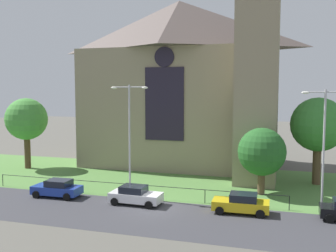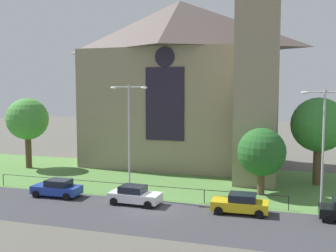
{
  "view_description": "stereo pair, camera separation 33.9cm",
  "coord_description": "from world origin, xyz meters",
  "px_view_note": "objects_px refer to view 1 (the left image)",
  "views": [
    {
      "loc": [
        9.93,
        -28.67,
        9.3
      ],
      "look_at": [
        -1.19,
        8.0,
        5.73
      ],
      "focal_mm": 42.19,
      "sensor_mm": 36.0,
      "label": 1
    },
    {
      "loc": [
        10.25,
        -28.57,
        9.3
      ],
      "look_at": [
        -1.19,
        8.0,
        5.73
      ],
      "focal_mm": 42.19,
      "sensor_mm": 36.0,
      "label": 2
    }
  ],
  "objects_px": {
    "streetlamp_far": "(324,136)",
    "parked_car_yellow": "(241,203)",
    "tree_right_far": "(318,125)",
    "tree_right_near": "(262,152)",
    "parked_car_white": "(135,195)",
    "parked_car_blue": "(57,188)",
    "tree_left_far": "(26,120)",
    "streetlamp_near": "(129,128)",
    "church_building": "(184,81)"
  },
  "relations": [
    {
      "from": "streetlamp_near",
      "to": "parked_car_white",
      "type": "bearing_deg",
      "value": -56.75
    },
    {
      "from": "parked_car_white",
      "to": "tree_left_far",
      "type": "bearing_deg",
      "value": 151.63
    },
    {
      "from": "church_building",
      "to": "tree_right_near",
      "type": "distance_m",
      "value": 16.49
    },
    {
      "from": "tree_right_far",
      "to": "parked_car_yellow",
      "type": "distance_m",
      "value": 13.81
    },
    {
      "from": "tree_right_near",
      "to": "parked_car_yellow",
      "type": "xyz_separation_m",
      "value": [
        -1.07,
        -5.91,
        -3.06
      ]
    },
    {
      "from": "tree_right_near",
      "to": "parked_car_yellow",
      "type": "bearing_deg",
      "value": -100.29
    },
    {
      "from": "streetlamp_near",
      "to": "streetlamp_far",
      "type": "xyz_separation_m",
      "value": [
        15.51,
        0.0,
        -0.21
      ]
    },
    {
      "from": "streetlamp_far",
      "to": "parked_car_blue",
      "type": "bearing_deg",
      "value": -175.3
    },
    {
      "from": "tree_left_far",
      "to": "tree_right_far",
      "type": "bearing_deg",
      "value": 2.48
    },
    {
      "from": "church_building",
      "to": "parked_car_blue",
      "type": "xyz_separation_m",
      "value": [
        -6.79,
        -17.32,
        -9.53
      ]
    },
    {
      "from": "tree_right_near",
      "to": "streetlamp_far",
      "type": "height_order",
      "value": "streetlamp_far"
    },
    {
      "from": "parked_car_white",
      "to": "parked_car_yellow",
      "type": "relative_size",
      "value": 1.0
    },
    {
      "from": "tree_right_near",
      "to": "parked_car_yellow",
      "type": "height_order",
      "value": "tree_right_near"
    },
    {
      "from": "parked_car_blue",
      "to": "parked_car_white",
      "type": "distance_m",
      "value": 7.29
    },
    {
      "from": "parked_car_white",
      "to": "parked_car_blue",
      "type": "bearing_deg",
      "value": -179.42
    },
    {
      "from": "streetlamp_near",
      "to": "parked_car_white",
      "type": "relative_size",
      "value": 2.28
    },
    {
      "from": "tree_right_far",
      "to": "streetlamp_near",
      "type": "height_order",
      "value": "streetlamp_near"
    },
    {
      "from": "streetlamp_far",
      "to": "tree_right_far",
      "type": "bearing_deg",
      "value": 88.58
    },
    {
      "from": "church_building",
      "to": "tree_right_near",
      "type": "height_order",
      "value": "church_building"
    },
    {
      "from": "tree_right_near",
      "to": "parked_car_white",
      "type": "distance_m",
      "value": 11.74
    },
    {
      "from": "tree_right_near",
      "to": "parked_car_yellow",
      "type": "relative_size",
      "value": 1.4
    },
    {
      "from": "church_building",
      "to": "parked_car_white",
      "type": "bearing_deg",
      "value": -88.34
    },
    {
      "from": "tree_right_near",
      "to": "streetlamp_far",
      "type": "relative_size",
      "value": 0.64
    },
    {
      "from": "tree_right_near",
      "to": "tree_right_far",
      "type": "relative_size",
      "value": 0.7
    },
    {
      "from": "tree_right_near",
      "to": "tree_left_far",
      "type": "xyz_separation_m",
      "value": [
        -27.22,
        4.02,
        1.97
      ]
    },
    {
      "from": "tree_right_near",
      "to": "tree_left_far",
      "type": "bearing_deg",
      "value": 171.59
    },
    {
      "from": "church_building",
      "to": "streetlamp_near",
      "type": "height_order",
      "value": "church_building"
    },
    {
      "from": "church_building",
      "to": "tree_left_far",
      "type": "relative_size",
      "value": 3.14
    },
    {
      "from": "streetlamp_far",
      "to": "parked_car_yellow",
      "type": "relative_size",
      "value": 2.19
    },
    {
      "from": "tree_right_far",
      "to": "streetlamp_near",
      "type": "distance_m",
      "value": 18.46
    },
    {
      "from": "tree_right_far",
      "to": "tree_left_far",
      "type": "distance_m",
      "value": 32.2
    },
    {
      "from": "tree_right_near",
      "to": "streetlamp_far",
      "type": "bearing_deg",
      "value": -41.71
    },
    {
      "from": "tree_right_far",
      "to": "parked_car_blue",
      "type": "xyz_separation_m",
      "value": [
        -21.81,
        -11.39,
        -5.09
      ]
    },
    {
      "from": "tree_right_near",
      "to": "streetlamp_far",
      "type": "distance_m",
      "value": 6.63
    },
    {
      "from": "church_building",
      "to": "streetlamp_near",
      "type": "xyz_separation_m",
      "value": [
        -0.73,
        -15.54,
        -4.24
      ]
    },
    {
      "from": "tree_right_near",
      "to": "streetlamp_near",
      "type": "relative_size",
      "value": 0.61
    },
    {
      "from": "parked_car_white",
      "to": "streetlamp_far",
      "type": "bearing_deg",
      "value": 8.92
    },
    {
      "from": "church_building",
      "to": "tree_right_near",
      "type": "bearing_deg",
      "value": -48.39
    },
    {
      "from": "streetlamp_near",
      "to": "streetlamp_far",
      "type": "relative_size",
      "value": 1.04
    },
    {
      "from": "tree_left_far",
      "to": "parked_car_blue",
      "type": "distance_m",
      "value": 15.25
    },
    {
      "from": "tree_right_far",
      "to": "parked_car_yellow",
      "type": "height_order",
      "value": "tree_right_far"
    },
    {
      "from": "streetlamp_near",
      "to": "parked_car_white",
      "type": "xyz_separation_m",
      "value": [
        1.23,
        -1.88,
        -5.28
      ]
    },
    {
      "from": "tree_right_near",
      "to": "parked_car_white",
      "type": "relative_size",
      "value": 1.4
    },
    {
      "from": "tree_right_near",
      "to": "tree_right_far",
      "type": "bearing_deg",
      "value": 47.6
    },
    {
      "from": "tree_right_far",
      "to": "streetlamp_far",
      "type": "xyz_separation_m",
      "value": [
        -0.24,
        -9.62,
        -0.02
      ]
    },
    {
      "from": "tree_left_far",
      "to": "parked_car_yellow",
      "type": "relative_size",
      "value": 1.94
    },
    {
      "from": "streetlamp_far",
      "to": "parked_car_yellow",
      "type": "distance_m",
      "value": 7.89
    },
    {
      "from": "tree_right_far",
      "to": "tree_left_far",
      "type": "relative_size",
      "value": 1.03
    },
    {
      "from": "parked_car_blue",
      "to": "parked_car_white",
      "type": "height_order",
      "value": "same"
    },
    {
      "from": "streetlamp_near",
      "to": "streetlamp_far",
      "type": "bearing_deg",
      "value": 0.0
    }
  ]
}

